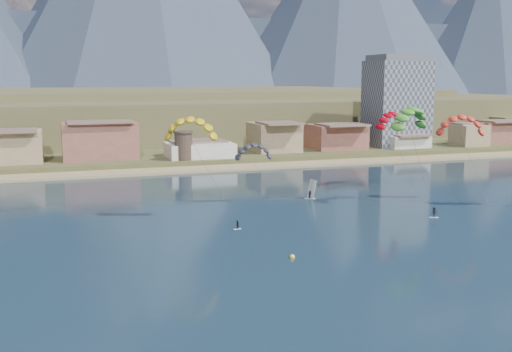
% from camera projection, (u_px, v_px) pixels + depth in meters
% --- Properties ---
extents(ground, '(2400.00, 2400.00, 0.00)m').
position_uv_depth(ground, '(342.00, 300.00, 72.08)').
color(ground, black).
rests_on(ground, ground).
extents(beach, '(2200.00, 12.00, 0.90)m').
position_uv_depth(beach, '(172.00, 170.00, 171.23)').
color(beach, tan).
rests_on(beach, ground).
extents(land, '(2200.00, 900.00, 4.00)m').
position_uv_depth(land, '(84.00, 105.00, 596.09)').
color(land, brown).
rests_on(land, ground).
extents(foothills, '(940.00, 210.00, 18.00)m').
position_uv_depth(foothills, '(168.00, 113.00, 295.21)').
color(foothills, brown).
rests_on(foothills, ground).
extents(town, '(400.00, 24.00, 12.00)m').
position_uv_depth(town, '(21.00, 142.00, 172.38)').
color(town, silver).
rests_on(town, ground).
extents(apartment_tower, '(20.00, 16.00, 32.00)m').
position_uv_depth(apartment_tower, '(397.00, 101.00, 215.76)').
color(apartment_tower, gray).
rests_on(apartment_tower, ground).
extents(watchtower, '(5.82, 5.82, 8.60)m').
position_uv_depth(watchtower, '(183.00, 145.00, 179.31)').
color(watchtower, '#47382D').
rests_on(watchtower, ground).
extents(kitesurfer_yellow, '(11.79, 14.20, 21.24)m').
position_uv_depth(kitesurfer_yellow, '(191.00, 125.00, 110.84)').
color(kitesurfer_yellow, silver).
rests_on(kitesurfer_yellow, ground).
extents(kitesurfer_green, '(11.47, 17.68, 22.47)m').
position_uv_depth(kitesurfer_green, '(410.00, 115.00, 124.23)').
color(kitesurfer_green, silver).
rests_on(kitesurfer_green, ground).
extents(distant_kite_dark, '(8.36, 5.95, 14.72)m').
position_uv_depth(distant_kite_dark, '(254.00, 149.00, 125.60)').
color(distant_kite_dark, '#262626').
rests_on(distant_kite_dark, ground).
extents(distant_kite_orange, '(11.09, 7.93, 20.10)m').
position_uv_depth(distant_kite_orange, '(461.00, 122.00, 128.60)').
color(distant_kite_orange, '#262626').
rests_on(distant_kite_orange, ground).
extents(distant_kite_red, '(10.00, 7.63, 19.72)m').
position_uv_depth(distant_kite_red, '(390.00, 117.00, 144.78)').
color(distant_kite_red, '#262626').
rests_on(distant_kite_red, ground).
extents(windsurfer, '(2.53, 2.64, 4.12)m').
position_uv_depth(windsurfer, '(311.00, 193.00, 132.42)').
color(windsurfer, silver).
rests_on(windsurfer, ground).
extents(buoy, '(0.79, 0.79, 0.79)m').
position_uv_depth(buoy, '(292.00, 257.00, 88.95)').
color(buoy, yellow).
rests_on(buoy, ground).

